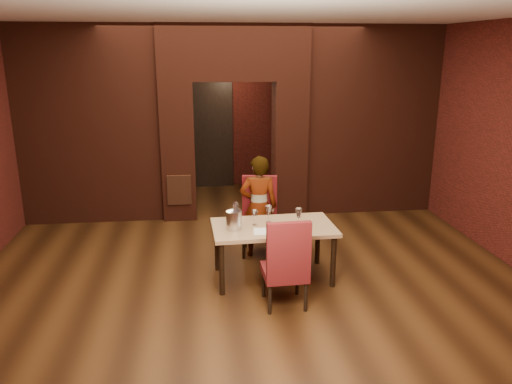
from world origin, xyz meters
TOP-DOWN VIEW (x-y plane):
  - floor at (0.00, 0.00)m, footprint 8.00×8.00m
  - ceiling at (0.00, 0.00)m, footprint 7.00×8.00m
  - wall_back at (0.00, 4.00)m, footprint 7.00×0.04m
  - wall_front at (0.00, -4.00)m, footprint 7.00×0.04m
  - wall_right at (3.50, 0.00)m, footprint 0.04×8.00m
  - pillar_left at (-0.95, 2.00)m, footprint 0.55×0.55m
  - pillar_right at (0.95, 2.00)m, footprint 0.55×0.55m
  - lintel at (0.00, 2.00)m, footprint 2.45×0.55m
  - wing_wall_left at (-2.36, 2.00)m, footprint 2.28×0.35m
  - wing_wall_right at (2.36, 2.00)m, footprint 2.28×0.35m
  - vent_panel at (-0.95, 1.71)m, footprint 0.40×0.03m
  - rear_door at (-0.40, 3.94)m, footprint 0.90×0.08m
  - rear_door_frame at (-0.40, 3.90)m, footprint 1.02×0.04m
  - dining_table at (0.28, -0.61)m, footprint 1.53×0.90m
  - chair_far at (0.20, 0.21)m, footprint 0.56×0.56m
  - chair_near at (0.30, -1.29)m, footprint 0.50×0.50m
  - person_seated at (0.19, 0.14)m, footprint 0.54×0.36m
  - wine_glass_a at (0.05, -0.56)m, footprint 0.08×0.08m
  - wine_glass_b at (0.23, -0.49)m, footprint 0.09×0.09m
  - wine_glass_c at (0.59, -0.63)m, footprint 0.09×0.09m
  - tasting_sheet at (0.17, -0.80)m, footprint 0.34×0.27m
  - wine_bucket at (-0.22, -0.69)m, footprint 0.19×0.19m
  - water_bottle at (-0.18, -0.56)m, footprint 0.07×0.07m
  - potted_plant at (0.83, 0.20)m, footprint 0.48×0.45m

SIDE VIEW (x-z plane):
  - floor at x=0.00m, z-range 0.00..0.00m
  - potted_plant at x=0.83m, z-range 0.00..0.44m
  - dining_table at x=0.28m, z-range 0.00..0.70m
  - chair_near at x=0.30m, z-range 0.00..1.06m
  - chair_far at x=0.20m, z-range 0.00..1.09m
  - vent_panel at x=-0.95m, z-range 0.30..0.80m
  - tasting_sheet at x=0.17m, z-range 0.70..0.71m
  - person_seated at x=0.19m, z-range 0.00..1.43m
  - wine_glass_a at x=0.05m, z-range 0.70..0.90m
  - wine_glass_c at x=0.59m, z-range 0.70..0.92m
  - wine_glass_b at x=0.23m, z-range 0.70..0.93m
  - wine_bucket at x=-0.22m, z-range 0.70..0.94m
  - water_bottle at x=-0.18m, z-range 0.70..1.02m
  - rear_door at x=-0.40m, z-range 0.00..2.10m
  - rear_door_frame at x=-0.40m, z-range -0.06..2.16m
  - pillar_left at x=-0.95m, z-range 0.00..2.30m
  - pillar_right at x=0.95m, z-range 0.00..2.30m
  - wall_back at x=0.00m, z-range 0.00..3.20m
  - wall_front at x=0.00m, z-range 0.00..3.20m
  - wall_right at x=3.50m, z-range 0.00..3.20m
  - wing_wall_left at x=-2.36m, z-range 0.00..3.20m
  - wing_wall_right at x=2.36m, z-range 0.00..3.20m
  - lintel at x=0.00m, z-range 2.30..3.20m
  - ceiling at x=0.00m, z-range 3.18..3.22m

